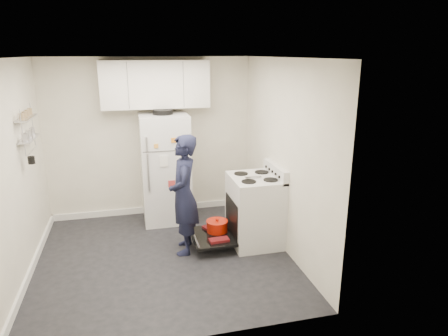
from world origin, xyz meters
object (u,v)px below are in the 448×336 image
object	(u,v)px
electric_range	(254,211)
refrigerator	(165,168)
open_oven_door	(214,231)
person	(184,195)

from	to	relation	value
electric_range	refrigerator	size ratio (longest dim) A/B	0.63
open_oven_door	person	size ratio (longest dim) A/B	0.45
open_oven_door	refrigerator	bearing A→B (deg)	117.26
person	refrigerator	bearing A→B (deg)	-165.01
electric_range	open_oven_door	world-z (taller)	electric_range
electric_range	person	world-z (taller)	person
electric_range	refrigerator	distance (m)	1.59
electric_range	open_oven_door	bearing A→B (deg)	174.23
electric_range	person	size ratio (longest dim) A/B	0.70
electric_range	open_oven_door	size ratio (longest dim) A/B	1.55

